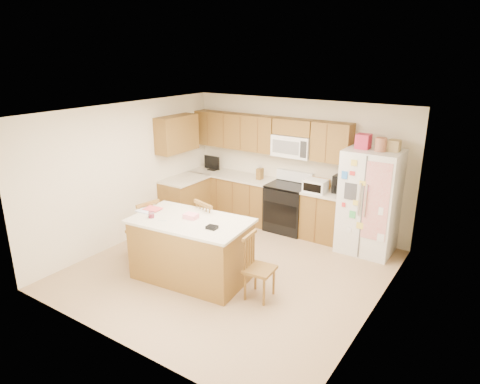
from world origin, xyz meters
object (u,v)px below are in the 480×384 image
Objects in this scene: island at (191,249)px; windsor_chair_right at (258,268)px; stove at (288,207)px; refrigerator at (370,201)px; windsor_chair_left at (144,231)px; windsor_chair_back at (212,234)px.

windsor_chair_right is at bearing 4.74° from island.
refrigerator is at bearing -2.30° from stove.
refrigerator is 1.96× the size of windsor_chair_left.
refrigerator is (1.57, -0.06, 0.45)m from stove.
stove is 1.95m from windsor_chair_back.
windsor_chair_left is 2.20m from windsor_chair_right.
windsor_chair_left is 1.10× the size of windsor_chair_right.
windsor_chair_left is (-1.07, 0.08, 0.01)m from island.
stove is 2.51m from windsor_chair_right.
refrigerator reaches higher than windsor_chair_back.
island is 1.99× the size of windsor_chair_right.
refrigerator reaches higher than windsor_chair_right.
windsor_chair_right is at bearing -22.50° from windsor_chair_back.
windsor_chair_back reaches higher than windsor_chair_left.
stove is at bearing 177.70° from refrigerator.
windsor_chair_right is at bearing -71.97° from stove.
windsor_chair_right is at bearing -108.79° from refrigerator.
refrigerator reaches higher than stove.
windsor_chair_back is (1.02, 0.50, 0.02)m from windsor_chair_left.
windsor_chair_right is (0.78, -2.39, -0.03)m from stove.
island is at bearing -4.05° from windsor_chair_left.
windsor_chair_back reaches higher than island.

